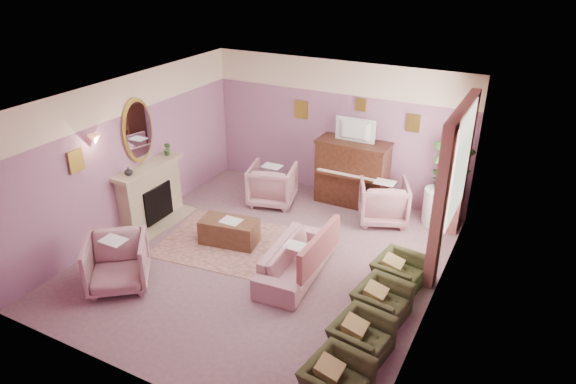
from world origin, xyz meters
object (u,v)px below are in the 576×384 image
at_px(piano, 352,173).
at_px(floral_armchair_left, 272,182).
at_px(olive_chair_d, 399,268).
at_px(television, 354,129).
at_px(olive_chair_c, 382,298).
at_px(coffee_table, 229,232).
at_px(floral_armchair_front, 117,260).
at_px(side_table, 437,206).
at_px(sofa, 296,254).
at_px(olive_chair_b, 362,333).
at_px(olive_chair_a, 337,376).
at_px(floral_armchair_right, 383,199).

distance_m(piano, floral_armchair_left, 1.62).
bearing_deg(olive_chair_d, floral_armchair_left, 152.52).
xyz_separation_m(television, olive_chair_c, (1.70, -3.15, -1.27)).
bearing_deg(floral_armchair_left, olive_chair_c, -38.04).
distance_m(coffee_table, olive_chair_d, 3.04).
relative_size(floral_armchair_front, side_table, 1.30).
height_order(floral_armchair_left, floral_armchair_front, same).
distance_m(sofa, olive_chair_c, 1.60).
bearing_deg(olive_chair_c, side_table, 89.17).
height_order(coffee_table, sofa, sofa).
xyz_separation_m(floral_armchair_left, olive_chair_b, (3.13, -3.27, -0.12)).
bearing_deg(olive_chair_c, floral_armchair_front, -163.34).
relative_size(olive_chair_d, side_table, 1.10).
distance_m(coffee_table, side_table, 3.92).
relative_size(floral_armchair_front, olive_chair_b, 1.19).
xyz_separation_m(floral_armchair_front, olive_chair_b, (3.84, 0.33, -0.12)).
bearing_deg(olive_chair_c, floral_armchair_left, 141.96).
bearing_deg(olive_chair_b, coffee_table, 153.28).
xyz_separation_m(television, floral_armchair_front, (-2.14, -4.30, -1.14)).
xyz_separation_m(olive_chair_b, olive_chair_d, (0.00, 1.64, 0.00)).
relative_size(olive_chair_b, side_table, 1.10).
bearing_deg(olive_chair_a, piano, 109.38).
xyz_separation_m(coffee_table, olive_chair_b, (3.03, -1.53, 0.11)).
distance_m(coffee_table, olive_chair_a, 3.84).
relative_size(floral_armchair_left, olive_chair_c, 1.19).
xyz_separation_m(floral_armchair_front, olive_chair_c, (3.84, 1.15, -0.12)).
distance_m(television, floral_armchair_left, 1.96).
bearing_deg(olive_chair_b, olive_chair_a, -90.00).
bearing_deg(piano, olive_chair_d, -54.43).
height_order(floral_armchair_front, olive_chair_c, floral_armchair_front).
bearing_deg(olive_chair_a, side_table, 89.46).
relative_size(sofa, floral_armchair_right, 2.02).
distance_m(olive_chair_a, olive_chair_d, 2.46).
distance_m(sofa, side_table, 3.17).
relative_size(floral_armchair_left, floral_armchair_front, 1.00).
height_order(sofa, floral_armchair_right, floral_armchair_right).
relative_size(coffee_table, sofa, 0.54).
bearing_deg(olive_chair_d, floral_armchair_front, -152.85).
distance_m(olive_chair_b, side_table, 3.95).
bearing_deg(floral_armchair_front, floral_armchair_left, 78.77).
relative_size(coffee_table, floral_armchair_front, 1.10).
distance_m(television, floral_armchair_front, 4.94).
xyz_separation_m(olive_chair_c, side_table, (0.05, 3.13, 0.02)).
distance_m(olive_chair_b, olive_chair_d, 1.64).
distance_m(olive_chair_a, side_table, 4.77).
relative_size(piano, side_table, 2.00).
relative_size(piano, sofa, 0.76).
distance_m(sofa, olive_chair_d, 1.61).
height_order(olive_chair_a, olive_chair_c, same).
distance_m(floral_armchair_right, olive_chair_d, 2.12).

